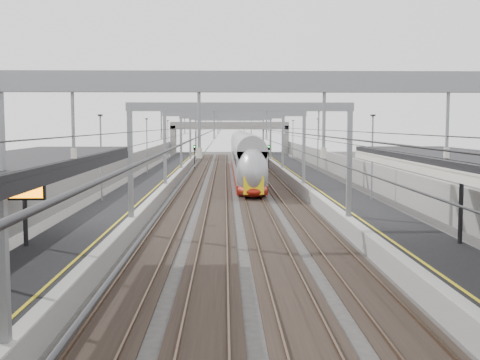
{
  "coord_description": "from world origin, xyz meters",
  "views": [
    {
      "loc": [
        -0.89,
        -12.45,
        6.32
      ],
      "look_at": [
        0.0,
        22.66,
        3.1
      ],
      "focal_mm": 45.0,
      "sensor_mm": 36.0,
      "label": 1
    }
  ],
  "objects": [
    {
      "name": "wall_right",
      "position": [
        11.2,
        45.0,
        1.6
      ],
      "size": [
        0.3,
        120.0,
        3.2
      ],
      "primitive_type": "cube",
      "color": "gray",
      "rests_on": "ground"
    },
    {
      "name": "wall_left",
      "position": [
        -11.2,
        45.0,
        1.6
      ],
      "size": [
        0.3,
        120.0,
        3.2
      ],
      "primitive_type": "cube",
      "color": "gray",
      "rests_on": "ground"
    },
    {
      "name": "train",
      "position": [
        1.5,
        60.09,
        2.1
      ],
      "size": [
        2.71,
        49.47,
        4.29
      ],
      "color": "maroon",
      "rests_on": "ground"
    },
    {
      "name": "signal_red_far",
      "position": [
        5.4,
        73.32,
        2.42
      ],
      "size": [
        0.32,
        0.32,
        3.48
      ],
      "color": "black",
      "rests_on": "ground"
    },
    {
      "name": "overbridge",
      "position": [
        0.0,
        100.0,
        5.31
      ],
      "size": [
        22.0,
        2.2,
        6.9
      ],
      "color": "gray",
      "rests_on": "ground"
    },
    {
      "name": "tracks",
      "position": [
        0.0,
        45.0,
        0.05
      ],
      "size": [
        11.4,
        140.0,
        0.2
      ],
      "color": "black",
      "rests_on": "ground"
    },
    {
      "name": "overhead_line",
      "position": [
        0.0,
        51.62,
        6.14
      ],
      "size": [
        13.0,
        140.0,
        6.6
      ],
      "color": "gray",
      "rests_on": "platform_left"
    },
    {
      "name": "platform_left",
      "position": [
        -8.0,
        45.0,
        0.5
      ],
      "size": [
        4.0,
        120.0,
        1.0
      ],
      "primitive_type": "cube",
      "color": "black",
      "rests_on": "ground"
    },
    {
      "name": "signal_red_near",
      "position": [
        3.2,
        62.7,
        2.42
      ],
      "size": [
        0.32,
        0.32,
        3.48
      ],
      "color": "black",
      "rests_on": "ground"
    },
    {
      "name": "platform_right",
      "position": [
        8.0,
        45.0,
        0.5
      ],
      "size": [
        4.0,
        120.0,
        1.0
      ],
      "primitive_type": "cube",
      "color": "black",
      "rests_on": "ground"
    },
    {
      "name": "signal_green",
      "position": [
        -5.2,
        72.81,
        2.42
      ],
      "size": [
        0.32,
        0.32,
        3.48
      ],
      "color": "black",
      "rests_on": "ground"
    }
  ]
}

